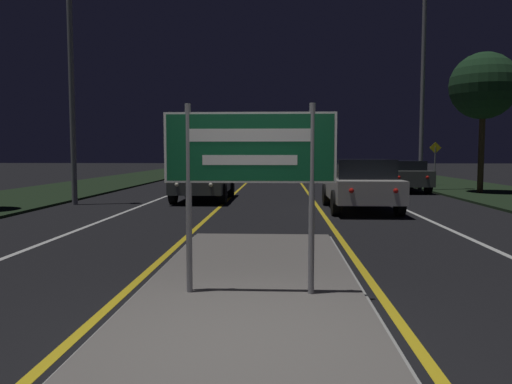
# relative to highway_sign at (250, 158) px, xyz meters

# --- Properties ---
(ground_plane) EXTENTS (160.00, 160.00, 0.00)m
(ground_plane) POSITION_rel_highway_sign_xyz_m (0.00, -1.56, -1.67)
(ground_plane) COLOR black
(median_island) EXTENTS (2.78, 8.62, 0.10)m
(median_island) POSITION_rel_highway_sign_xyz_m (0.00, 0.00, -1.63)
(median_island) COLOR #999993
(median_island) RESTS_ON ground_plane
(verge_left) EXTENTS (5.00, 100.00, 0.08)m
(verge_left) POSITION_rel_highway_sign_xyz_m (-9.50, 18.44, -1.63)
(verge_left) COLOR black
(verge_left) RESTS_ON ground_plane
(verge_right) EXTENTS (5.00, 100.00, 0.08)m
(verge_right) POSITION_rel_highway_sign_xyz_m (9.50, 18.44, -1.63)
(verge_right) COLOR black
(verge_right) RESTS_ON ground_plane
(centre_line_yellow_left) EXTENTS (0.12, 70.00, 0.01)m
(centre_line_yellow_left) POSITION_rel_highway_sign_xyz_m (-1.58, 23.44, -1.67)
(centre_line_yellow_left) COLOR gold
(centre_line_yellow_left) RESTS_ON ground_plane
(centre_line_yellow_right) EXTENTS (0.12, 70.00, 0.01)m
(centre_line_yellow_right) POSITION_rel_highway_sign_xyz_m (1.58, 23.44, -1.67)
(centre_line_yellow_right) COLOR gold
(centre_line_yellow_right) RESTS_ON ground_plane
(lane_line_white_left) EXTENTS (0.12, 70.00, 0.01)m
(lane_line_white_left) POSITION_rel_highway_sign_xyz_m (-4.20, 23.44, -1.67)
(lane_line_white_left) COLOR silver
(lane_line_white_left) RESTS_ON ground_plane
(lane_line_white_right) EXTENTS (0.12, 70.00, 0.01)m
(lane_line_white_right) POSITION_rel_highway_sign_xyz_m (4.20, 23.44, -1.67)
(lane_line_white_right) COLOR silver
(lane_line_white_right) RESTS_ON ground_plane
(edge_line_white_left) EXTENTS (0.10, 70.00, 0.01)m
(edge_line_white_left) POSITION_rel_highway_sign_xyz_m (-7.20, 23.44, -1.67)
(edge_line_white_left) COLOR silver
(edge_line_white_left) RESTS_ON ground_plane
(edge_line_white_right) EXTENTS (0.10, 70.00, 0.01)m
(edge_line_white_right) POSITION_rel_highway_sign_xyz_m (7.20, 23.44, -1.67)
(edge_line_white_right) COLOR silver
(edge_line_white_right) RESTS_ON ground_plane
(highway_sign) EXTENTS (1.98, 0.07, 2.20)m
(highway_sign) POSITION_rel_highway_sign_xyz_m (0.00, 0.00, 0.00)
(highway_sign) COLOR gray
(highway_sign) RESTS_ON median_island
(streetlight_left_near) EXTENTS (0.45, 0.45, 8.63)m
(streetlight_left_near) POSITION_rel_highway_sign_xyz_m (-6.53, 10.63, 3.53)
(streetlight_left_near) COLOR gray
(streetlight_left_near) RESTS_ON ground_plane
(streetlight_right_near) EXTENTS (0.49, 0.49, 11.30)m
(streetlight_right_near) POSITION_rel_highway_sign_xyz_m (6.65, 16.93, 5.18)
(streetlight_right_near) COLOR gray
(streetlight_right_near) RESTS_ON ground_plane
(car_receding_0) EXTENTS (1.97, 4.53, 1.55)m
(car_receding_0) POSITION_rel_highway_sign_xyz_m (2.77, 9.41, -0.86)
(car_receding_0) COLOR silver
(car_receding_0) RESTS_ON ground_plane
(car_receding_1) EXTENTS (2.00, 4.83, 1.39)m
(car_receding_1) POSITION_rel_highway_sign_xyz_m (5.82, 17.32, -0.93)
(car_receding_1) COLOR #4C514C
(car_receding_1) RESTS_ON ground_plane
(car_approaching_0) EXTENTS (1.93, 4.50, 1.39)m
(car_approaching_0) POSITION_rel_highway_sign_xyz_m (-2.43, 12.50, -0.92)
(car_approaching_0) COLOR #4C514C
(car_approaching_0) RESTS_ON ground_plane
(car_approaching_1) EXTENTS (2.02, 4.22, 1.37)m
(car_approaching_1) POSITION_rel_highway_sign_xyz_m (-5.57, 28.11, -0.94)
(car_approaching_1) COLOR maroon
(car_approaching_1) RESTS_ON ground_plane
(warning_sign) EXTENTS (0.60, 0.06, 2.22)m
(warning_sign) POSITION_rel_highway_sign_xyz_m (8.34, 20.38, -0.25)
(warning_sign) COLOR gray
(warning_sign) RESTS_ON verge_right
(roadside_palm_right) EXTENTS (2.74, 2.74, 5.79)m
(roadside_palm_right) POSITION_rel_highway_sign_xyz_m (8.75, 15.55, 2.80)
(roadside_palm_right) COLOR #4C3823
(roadside_palm_right) RESTS_ON verge_right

